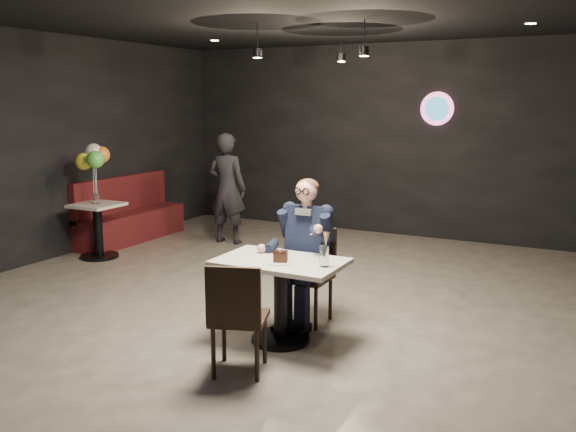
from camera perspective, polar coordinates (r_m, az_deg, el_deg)
The scene contains 17 objects.
floor at distance 6.10m, azimuth -4.85°, elevation -9.59°, with size 9.00×9.00×0.00m, color gray.
wall_sign at distance 9.58m, azimuth 13.78°, elevation 9.74°, with size 0.50×0.06×0.50m, color pink, non-canonical shape.
pendant_lights at distance 7.53m, azimuth 3.23°, elevation 16.54°, with size 1.40×1.20×0.36m, color black.
main_table at distance 5.44m, azimuth -0.70°, elevation -7.94°, with size 1.10×0.70×0.75m, color silver.
chair_far at distance 5.88m, azimuth 1.82°, elevation -5.63°, with size 0.42×0.46×0.92m, color black.
chair_near at distance 4.84m, azimuth -4.58°, elevation -9.28°, with size 0.42×0.46×0.92m, color black.
seated_man at distance 5.81m, azimuth 1.84°, elevation -3.16°, with size 0.60×0.80×1.44m, color black.
dessert_plate at distance 5.22m, azimuth -0.87°, elevation -4.36°, with size 0.21×0.21×0.01m, color white.
cake_slice at distance 5.21m, azimuth -0.70°, elevation -3.84°, with size 0.12×0.10×0.08m, color black.
mint_leaf at distance 5.21m, azimuth -0.68°, elevation -3.42°, with size 0.06×0.04×0.01m, color #2B8431.
sundae_glass at distance 5.11m, azimuth 3.40°, elevation -3.78°, with size 0.08×0.08×0.17m, color silver.
wafer_cone at distance 5.06m, azimuth 3.60°, elevation -2.17°, with size 0.06×0.06×0.12m, color tan.
booth_bench at distance 9.58m, azimuth -14.48°, elevation 0.63°, with size 0.49×1.97×0.98m, color #430E17.
side_table at distance 8.69m, azimuth -17.33°, elevation -1.38°, with size 0.59×0.59×0.73m, color silver.
balloon_vase at distance 8.61m, azimuth -17.50°, elevation 1.59°, with size 0.10×0.10×0.14m, color silver.
balloon_bunch at distance 8.56m, azimuth -17.65°, elevation 4.39°, with size 0.42×0.42×0.69m, color yellow.
passerby at distance 9.15m, azimuth -5.72°, elevation 2.58°, with size 0.60×0.40×1.66m, color black.
Camera 1 is at (3.06, -4.84, 2.11)m, focal length 38.00 mm.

